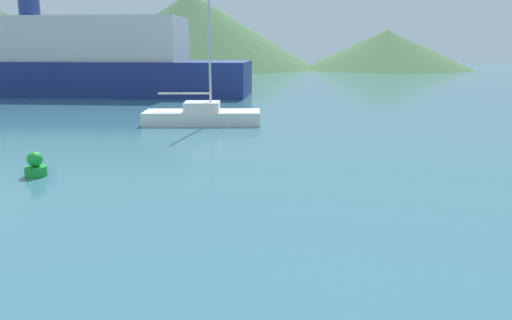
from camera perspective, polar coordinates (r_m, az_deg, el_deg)
sailboat_outer at (r=25.89m, az=-6.16°, el=5.12°), size 6.06×2.57×7.51m
ferry_distant at (r=45.86m, az=-24.00°, el=10.31°), size 36.14×12.81×7.81m
buoy_marker at (r=16.76m, az=-23.89°, el=-0.63°), size 0.67×0.67×0.77m
hill_central at (r=92.33m, az=-7.34°, el=14.41°), size 43.89×43.89×13.06m
hill_east at (r=90.22m, az=14.64°, el=12.11°), size 28.78×28.78×6.66m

